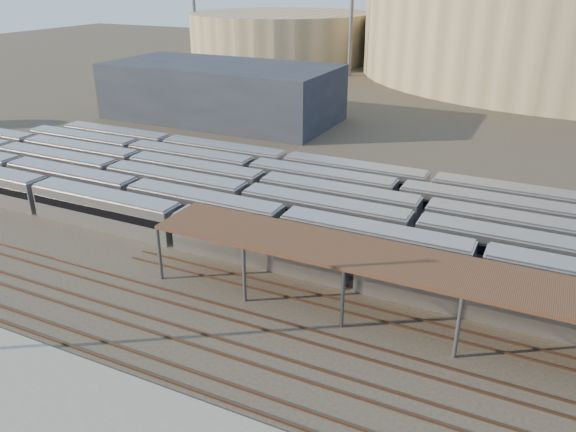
% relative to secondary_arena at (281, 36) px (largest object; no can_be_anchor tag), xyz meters
% --- Properties ---
extents(ground, '(420.00, 420.00, 0.00)m').
position_rel_secondary_arena_xyz_m(ground, '(60.00, -130.00, -7.00)').
color(ground, '#383026').
rests_on(ground, ground).
extents(apron, '(50.00, 9.00, 0.20)m').
position_rel_secondary_arena_xyz_m(apron, '(55.00, -145.00, -6.90)').
color(apron, gray).
rests_on(apron, ground).
extents(subway_trains, '(129.65, 23.90, 3.60)m').
position_rel_secondary_arena_xyz_m(subway_trains, '(61.16, -111.50, -5.20)').
color(subway_trains, silver).
rests_on(subway_trains, ground).
extents(inspection_shed, '(60.30, 6.00, 5.30)m').
position_rel_secondary_arena_xyz_m(inspection_shed, '(82.00, -126.00, -2.02)').
color(inspection_shed, '#555459').
rests_on(inspection_shed, ground).
extents(empty_tracks, '(170.00, 9.62, 0.18)m').
position_rel_secondary_arena_xyz_m(empty_tracks, '(60.00, -135.00, -6.91)').
color(empty_tracks, '#4C3323').
rests_on(empty_tracks, ground).
extents(secondary_arena, '(56.00, 56.00, 14.00)m').
position_rel_secondary_arena_xyz_m(secondary_arena, '(0.00, 0.00, 0.00)').
color(secondary_arena, tan).
rests_on(secondary_arena, ground).
extents(service_building, '(42.00, 20.00, 10.00)m').
position_rel_secondary_arena_xyz_m(service_building, '(25.00, -75.00, -2.00)').
color(service_building, '#1E232D').
rests_on(service_building, ground).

